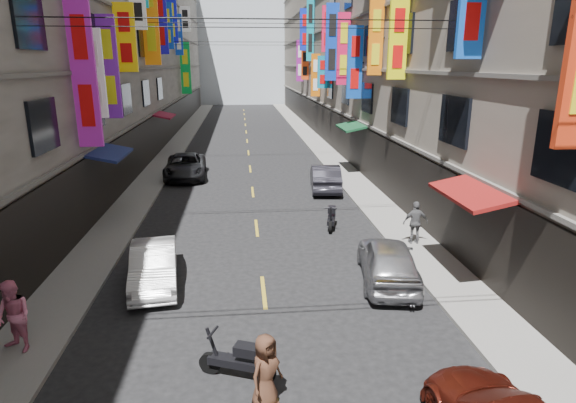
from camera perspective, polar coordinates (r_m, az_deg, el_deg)
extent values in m
cube|color=slate|center=(38.38, -13.75, 5.56)|extent=(2.00, 90.00, 0.12)
cube|color=slate|center=(38.56, 4.28, 6.02)|extent=(2.00, 90.00, 0.12)
cube|color=gray|center=(39.21, -23.92, 18.79)|extent=(10.00, 90.00, 19.00)
cube|color=black|center=(38.31, -15.31, 7.61)|extent=(0.12, 85.50, 3.00)
cube|color=#66635E|center=(38.11, -15.48, 10.14)|extent=(0.16, 90.00, 0.14)
cube|color=#66635E|center=(37.94, -15.85, 14.94)|extent=(0.16, 90.00, 0.14)
cube|color=#66635E|center=(38.05, -16.24, 19.75)|extent=(0.16, 90.00, 0.14)
cube|color=gray|center=(39.56, 13.71, 19.61)|extent=(10.00, 90.00, 19.00)
cube|color=black|center=(38.51, 5.73, 8.14)|extent=(0.12, 85.50, 3.00)
cube|color=#66635E|center=(38.32, 5.79, 10.66)|extent=(0.16, 90.00, 0.14)
cube|color=#66635E|center=(38.15, 5.93, 15.45)|extent=(0.16, 90.00, 0.14)
cube|color=#66635E|center=(38.26, 6.07, 20.24)|extent=(0.16, 90.00, 0.14)
cube|color=silver|center=(87.51, -5.56, 18.76)|extent=(18.00, 8.00, 22.00)
cube|color=#971B90|center=(20.45, -23.04, 13.94)|extent=(0.91, 0.18, 5.69)
cylinder|color=black|center=(20.46, -23.18, 13.92)|extent=(1.01, 0.08, 0.08)
cube|color=silver|center=(22.29, -21.85, 13.86)|extent=(0.71, 0.18, 3.64)
cylinder|color=black|center=(22.30, -21.97, 13.85)|extent=(0.81, 0.08, 0.08)
cube|color=#E8E80C|center=(22.99, 12.90, 18.30)|extent=(0.83, 0.18, 3.50)
cylinder|color=black|center=(23.01, 13.03, 18.29)|extent=(0.93, 0.08, 0.08)
cube|color=#5F198E|center=(24.37, -20.40, 14.67)|extent=(0.81, 0.18, 4.61)
cylinder|color=black|center=(24.38, -20.52, 14.66)|extent=(0.91, 0.08, 0.08)
cube|color=orange|center=(26.64, 10.36, 18.57)|extent=(0.75, 0.18, 3.76)
cylinder|color=black|center=(26.65, 10.47, 18.57)|extent=(0.85, 0.08, 0.08)
cube|color=#E5B50C|center=(27.61, -18.70, 17.92)|extent=(1.05, 0.18, 3.43)
cylinder|color=black|center=(27.63, -18.81, 17.91)|extent=(1.15, 0.08, 0.08)
cube|color=#0F45B6|center=(30.58, 7.92, 15.99)|extent=(0.92, 0.18, 4.26)
cylinder|color=black|center=(30.60, 8.01, 15.99)|extent=(1.02, 0.08, 0.08)
cube|color=#D61448|center=(34.12, 6.58, 17.49)|extent=(0.86, 0.18, 4.66)
cylinder|color=black|center=(34.13, 6.66, 17.49)|extent=(0.96, 0.08, 0.08)
cube|color=orange|center=(35.54, -16.04, 20.44)|extent=(1.06, 0.18, 6.35)
cylinder|color=black|center=(35.55, -16.13, 20.43)|extent=(1.16, 0.08, 0.08)
cube|color=#103ABE|center=(37.97, 5.23, 18.26)|extent=(0.97, 0.18, 5.53)
cylinder|color=black|center=(37.98, 5.31, 18.26)|extent=(1.07, 0.08, 0.08)
cube|color=#140EA3|center=(40.08, -14.88, 19.88)|extent=(1.01, 0.18, 4.68)
cylinder|color=black|center=(40.08, -14.96, 19.88)|extent=(1.11, 0.08, 0.08)
cube|color=#F21641|center=(40.54, 4.66, 19.71)|extent=(0.85, 0.18, 3.48)
cylinder|color=black|center=(40.54, 4.73, 19.71)|extent=(0.95, 0.08, 0.08)
cube|color=#0E80AA|center=(42.15, 4.12, 15.06)|extent=(0.86, 0.18, 2.65)
cylinder|color=black|center=(42.16, 4.19, 15.05)|extent=(0.96, 0.08, 0.08)
cube|color=#0D379F|center=(43.75, -14.14, 19.53)|extent=(0.96, 0.18, 3.68)
cylinder|color=black|center=(43.76, -14.21, 19.53)|extent=(1.06, 0.08, 0.08)
cube|color=#1014C2|center=(46.27, -13.68, 20.18)|extent=(1.06, 0.18, 3.85)
cylinder|color=black|center=(46.28, -13.74, 20.17)|extent=(1.16, 0.08, 0.08)
cube|color=#CB5E0B|center=(46.01, 3.28, 14.72)|extent=(0.84, 0.18, 3.83)
cylinder|color=black|center=(46.02, 3.35, 14.72)|extent=(0.94, 0.08, 0.08)
cube|color=#7F177E|center=(47.59, -13.70, 21.66)|extent=(0.88, 0.18, 4.84)
cylinder|color=black|center=(47.60, -13.76, 21.66)|extent=(0.98, 0.08, 0.08)
cube|color=#0D8CA4|center=(50.28, 2.65, 19.82)|extent=(0.73, 0.18, 6.17)
cylinder|color=black|center=(50.29, 2.71, 19.82)|extent=(0.83, 0.08, 0.08)
cube|color=#0D339C|center=(52.25, -12.85, 18.72)|extent=(0.78, 0.18, 3.94)
cylinder|color=black|center=(52.26, -12.91, 18.72)|extent=(0.88, 0.08, 0.08)
cube|color=#1127C8|center=(52.31, 2.07, 19.69)|extent=(1.14, 0.18, 4.09)
cylinder|color=black|center=(52.32, 2.13, 19.69)|extent=(1.24, 0.08, 0.08)
cube|color=#D74114|center=(53.55, 2.02, 15.98)|extent=(0.81, 0.18, 3.25)
cylinder|color=black|center=(53.56, 2.07, 15.98)|extent=(0.91, 0.08, 0.08)
cube|color=#0C8532|center=(55.60, -12.05, 15.19)|extent=(1.08, 0.18, 5.46)
cylinder|color=black|center=(55.61, -12.10, 15.19)|extent=(1.18, 0.08, 0.08)
cube|color=white|center=(58.23, -12.09, 20.39)|extent=(1.10, 0.18, 2.65)
cylinder|color=black|center=(58.23, -12.14, 20.39)|extent=(1.20, 0.08, 0.08)
cube|color=#82177F|center=(57.98, 1.41, 16.34)|extent=(0.81, 0.18, 4.62)
cylinder|color=black|center=(57.98, 1.47, 16.34)|extent=(0.91, 0.08, 0.08)
cube|color=maroon|center=(15.52, 20.84, 1.03)|extent=(1.39, 3.20, 0.41)
cube|color=navy|center=(22.47, -20.42, 5.45)|extent=(1.39, 3.20, 0.41)
cube|color=#124324|center=(30.43, 7.54, 8.84)|extent=(1.39, 3.20, 0.41)
cube|color=maroon|center=(38.03, -14.50, 9.90)|extent=(1.39, 3.20, 0.41)
cylinder|color=black|center=(17.48, -4.01, 20.79)|extent=(14.00, 0.04, 0.04)
cylinder|color=black|center=(31.52, -4.90, 20.83)|extent=(14.00, 0.04, 0.04)
cylinder|color=black|center=(45.45, -5.18, 18.32)|extent=(14.00, 0.04, 0.04)
cube|color=gold|center=(15.01, -2.90, -10.64)|extent=(0.12, 2.20, 0.01)
cube|color=gold|center=(20.55, -3.74, -3.13)|extent=(0.12, 2.20, 0.01)
cube|color=gold|center=(26.29, -4.21, 1.15)|extent=(0.12, 2.20, 0.01)
cube|color=gold|center=(32.12, -4.51, 3.89)|extent=(0.12, 2.20, 0.01)
cube|color=gold|center=(38.01, -4.72, 5.78)|extent=(0.12, 2.20, 0.01)
cube|color=gold|center=(43.93, -4.87, 7.16)|extent=(0.12, 2.20, 0.01)
cube|color=gold|center=(49.87, -4.99, 8.22)|extent=(0.12, 2.20, 0.01)
cube|color=gold|center=(55.82, -5.08, 9.05)|extent=(0.12, 2.20, 0.01)
cube|color=gold|center=(61.78, -5.15, 9.72)|extent=(0.12, 2.20, 0.01)
cube|color=gold|center=(67.74, -5.22, 10.27)|extent=(0.12, 2.20, 0.01)
cube|color=gold|center=(73.72, -5.27, 10.73)|extent=(0.12, 2.20, 0.01)
cylinder|color=black|center=(11.55, -9.21, -18.38)|extent=(0.51, 0.30, 0.50)
cylinder|color=black|center=(11.13, -2.77, -19.64)|extent=(0.51, 0.30, 0.50)
cube|color=black|center=(11.24, -6.08, -18.40)|extent=(1.32, 0.76, 0.18)
cube|color=black|center=(10.97, -4.87, -17.13)|extent=(0.63, 0.50, 0.22)
cylinder|color=black|center=(11.27, -8.84, -16.59)|extent=(0.36, 0.21, 0.88)
cylinder|color=black|center=(11.08, -8.92, -15.07)|extent=(0.24, 0.49, 0.06)
cylinder|color=black|center=(19.88, 5.05, -3.08)|extent=(0.24, 0.51, 0.50)
cylinder|color=black|center=(21.11, 5.24, -1.93)|extent=(0.24, 0.51, 0.50)
cube|color=black|center=(20.45, 5.16, -2.09)|extent=(0.60, 1.33, 0.18)
cube|color=black|center=(20.58, 5.22, -0.95)|extent=(0.44, 0.61, 0.22)
cylinder|color=black|center=(19.83, 5.09, -1.76)|extent=(0.16, 0.36, 0.88)
cylinder|color=black|center=(19.73, 5.12, -0.79)|extent=(0.50, 0.18, 0.06)
imported|color=white|center=(15.79, -15.63, -7.31)|extent=(1.87, 4.05, 1.29)
imported|color=black|center=(30.06, -12.06, 4.13)|extent=(2.62, 5.27, 1.43)
imported|color=#A6A6AB|center=(15.72, 11.77, -6.83)|extent=(2.36, 4.46, 1.44)
imported|color=#27262E|center=(26.56, 4.43, 2.88)|extent=(1.96, 4.48, 1.43)
imported|color=pink|center=(13.29, -29.77, -11.78)|extent=(1.05, 0.95, 1.79)
imported|color=#57575A|center=(18.85, 14.89, -2.43)|extent=(0.98, 0.58, 1.65)
imported|color=#472A1C|center=(10.21, -2.67, -19.50)|extent=(0.94, 0.94, 1.62)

